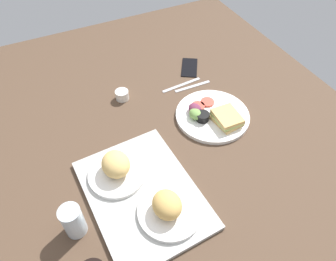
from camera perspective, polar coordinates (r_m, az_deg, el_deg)
ground_plane at (r=119.15cm, az=1.72°, el=-1.95°), size 190.00×150.00×3.00cm
serving_tray at (r=103.45cm, az=-4.65°, el=-11.47°), size 46.76×35.45×1.60cm
bread_plate_near at (r=96.57cm, az=0.10°, el=-13.94°), size 20.12×20.12×8.28cm
bread_plate_far at (r=105.09cm, az=-9.43°, el=-6.82°), size 19.39×19.39×8.70cm
plate_with_salad at (r=125.28cm, az=8.17°, el=2.77°), size 29.51×29.51×5.40cm
drinking_glass at (r=97.13cm, az=-16.99°, el=-15.56°), size 6.34×6.34×11.46cm
espresso_cup at (r=133.78cm, az=-8.41°, el=6.45°), size 5.60×5.60×4.00cm
fork at (r=139.88cm, az=4.53°, el=8.09°), size 1.82×17.03×0.50cm
knife at (r=140.31cm, az=2.48°, el=8.36°), size 2.66×19.05×0.50cm
cell_phone at (r=150.54cm, az=3.95°, el=11.51°), size 16.05×13.61×0.80cm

